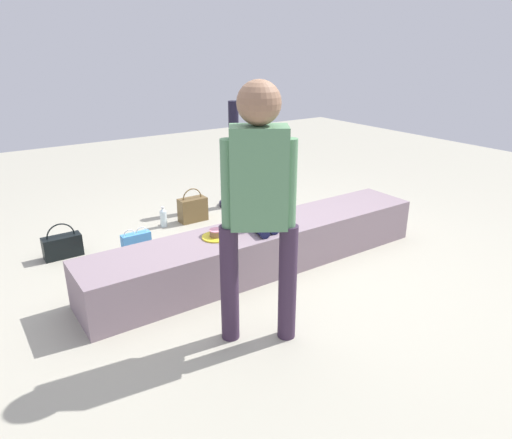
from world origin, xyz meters
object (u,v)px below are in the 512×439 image
Objects in this scene: cake_plate at (216,235)px; water_bottle_far_side at (163,217)px; handbag_black_leather at (62,246)px; child_seated at (256,203)px; gift_bag at (137,246)px; adult_standing at (259,194)px; water_bottle_near_gift at (213,244)px; party_cup_red at (99,263)px; handbag_brown_canvas at (193,209)px.

water_bottle_far_side is (0.12, 1.29, -0.29)m from cake_plate.
handbag_black_leather is at bearing 128.45° from cake_plate.
child_seated is 1.12m from gift_bag.
cake_plate is (-0.35, 0.01, -0.19)m from child_seated.
adult_standing reaches higher than child_seated.
water_bottle_near_gift reaches higher than party_cup_red.
gift_bag is (-0.22, 1.50, -0.82)m from adult_standing.
handbag_brown_canvas is at bearing 71.04° from cake_plate.
cake_plate is at bearing 78.62° from adult_standing.
handbag_brown_canvas is at bearing 86.29° from child_seated.
child_seated is 1.53× the size of handbag_black_leather.
handbag_brown_canvas reaches higher than gift_bag.
water_bottle_far_side is (-0.24, 1.30, -0.48)m from child_seated.
water_bottle_near_gift is 0.84m from handbag_brown_canvas.
party_cup_red is 1.26m from handbag_brown_canvas.
party_cup_red is (-0.82, -0.56, -0.05)m from water_bottle_far_side.
cake_plate is 0.71× the size of handbag_black_leather.
gift_bag is at bearing 158.02° from water_bottle_near_gift.
handbag_brown_canvas reaches higher than water_bottle_far_side.
handbag_brown_canvas is (0.21, 0.81, 0.04)m from water_bottle_near_gift.
party_cup_red is (-0.32, 0.03, -0.08)m from gift_bag.
adult_standing is 5.37× the size of gift_bag.
handbag_black_leather is (-0.73, 1.92, -0.84)m from adult_standing.
water_bottle_far_side is (-0.11, 0.83, 0.01)m from water_bottle_near_gift.
child_seated is 2.16× the size of cake_plate.
water_bottle_near_gift is 0.91× the size of water_bottle_far_side.
water_bottle_near_gift is at bearing -30.86° from handbag_black_leather.
water_bottle_near_gift is 0.55× the size of handbag_brown_canvas.
adult_standing is at bearing -97.55° from water_bottle_far_side.
cake_plate is 0.64× the size of handbag_brown_canvas.
adult_standing reaches higher than handbag_brown_canvas.
party_cup_red is at bearing -63.81° from handbag_black_leather.
adult_standing is 16.45× the size of party_cup_red.
party_cup_red is (-0.54, 1.53, -0.90)m from adult_standing.
handbag_black_leather is (-0.51, 0.42, -0.02)m from gift_bag.
child_seated reaches higher than handbag_black_leather.
adult_standing is 2.30m from handbag_brown_canvas.
gift_bag reaches higher than party_cup_red.
water_bottle_near_gift is 0.61× the size of handbag_black_leather.
handbag_black_leather reaches higher than water_bottle_near_gift.
water_bottle_far_side is (0.28, 2.08, -0.85)m from adult_standing.
child_seated is 1.66× the size of gift_bag.
party_cup_red is 0.44m from handbag_black_leather.
handbag_brown_canvas is at bearing 25.22° from party_cup_red.
gift_bag is 3.06× the size of party_cup_red.
child_seated is 2.51× the size of water_bottle_near_gift.
party_cup_red is at bearing 163.37° from water_bottle_near_gift.
adult_standing reaches higher than water_bottle_near_gift.
adult_standing is at bearing -106.95° from water_bottle_near_gift.
cake_plate is 1.33m from water_bottle_far_side.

